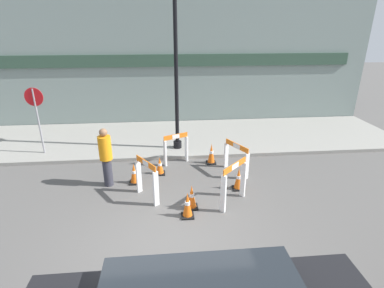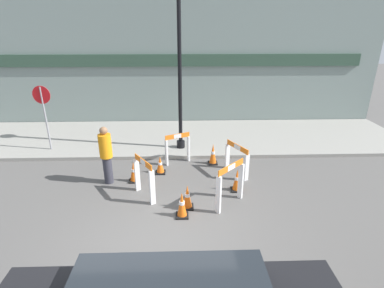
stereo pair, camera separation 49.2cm
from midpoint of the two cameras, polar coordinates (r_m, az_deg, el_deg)
The scene contains 16 objects.
ground_plane at distance 6.26m, azimuth -3.52°, elevation -20.49°, with size 60.00×60.00×0.00m, color #565451.
sidewalk_slab at distance 11.86m, azimuth -2.73°, elevation 1.31°, with size 18.00×3.96×0.12m.
storefront_facade at distance 13.24m, azimuth -2.83°, elevation 15.48°, with size 18.00×0.22×5.50m.
streetlamp_post at distance 9.91m, azimuth -0.95°, elevation 20.51°, with size 0.44×0.44×6.10m.
stop_sign at distance 11.13m, azimuth -25.28°, elevation 6.25°, with size 0.60×0.07×2.24m.
barricade_0 at distance 7.75m, azimuth -7.31°, elevation -6.23°, with size 0.61×0.82×1.08m.
barricade_1 at distance 7.43m, azimuth 9.21°, elevation -7.37°, with size 0.78×0.78×1.13m.
barricade_2 at distance 9.02m, azimuth 10.09°, elevation -2.60°, with size 0.58×0.95×0.95m.
barricade_3 at distance 9.60m, azimuth -1.29°, elevation -0.66°, with size 0.81×0.46×1.00m.
traffic_cone_0 at distance 8.68m, azimuth -9.44°, elevation -5.33°, with size 0.30×0.30×0.61m.
traffic_cone_1 at distance 8.24m, azimuth 10.27°, elevation -6.85°, with size 0.30×0.30×0.63m.
traffic_cone_2 at distance 9.66m, azimuth 5.47°, elevation -1.99°, with size 0.30×0.30×0.68m.
traffic_cone_3 at distance 7.09m, azimuth 0.09°, elevation -11.57°, with size 0.30×0.30×0.64m.
traffic_cone_4 at distance 9.07m, azimuth -4.54°, elevation -4.05°, with size 0.30×0.30×0.55m.
traffic_cone_5 at distance 7.39m, azimuth 1.04°, elevation -10.11°, with size 0.30×0.30×0.62m.
person_worker at distance 8.51m, azimuth -14.47°, elevation -1.79°, with size 0.36×0.36×1.68m.
Camera 2 is at (0.46, -4.64, 4.21)m, focal length 28.00 mm.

